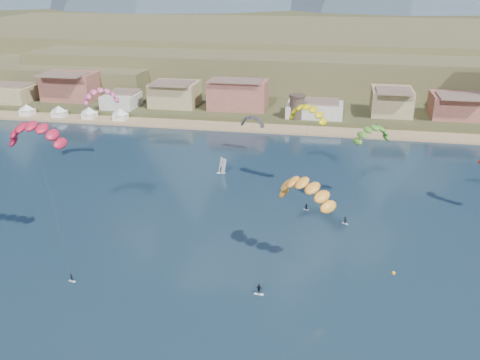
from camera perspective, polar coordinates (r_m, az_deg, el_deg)
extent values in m
plane|color=black|center=(86.28, -4.05, -13.99)|extent=(2400.00, 2400.00, 0.00)
cube|color=tan|center=(181.68, 4.33, 5.58)|extent=(2200.00, 12.00, 0.90)
cube|color=#4E492A|center=(629.97, 9.30, 16.75)|extent=(2200.00, 900.00, 4.00)
cube|color=brown|center=(291.33, 15.10, 12.85)|extent=(320.00, 150.00, 15.00)
cube|color=brown|center=(335.21, 0.49, 14.87)|extent=(380.00, 170.00, 18.00)
cylinder|color=#47382D|center=(187.48, 6.20, 7.84)|extent=(5.20, 5.20, 8.00)
cylinder|color=#47382D|center=(186.51, 6.25, 9.12)|extent=(5.82, 5.82, 0.60)
cube|color=white|center=(213.18, -22.12, 6.86)|extent=(4.50, 4.50, 2.00)
pyramid|color=white|center=(212.52, -22.24, 7.64)|extent=(6.40, 6.40, 2.00)
cube|color=white|center=(206.54, -19.05, 6.84)|extent=(4.50, 4.50, 2.00)
pyramid|color=white|center=(205.86, -19.15, 7.64)|extent=(6.40, 6.40, 2.00)
cube|color=white|center=(200.96, -16.04, 6.80)|extent=(4.50, 4.50, 2.00)
pyramid|color=white|center=(200.26, -16.13, 7.62)|extent=(6.40, 6.40, 2.00)
cube|color=white|center=(195.96, -12.87, 6.73)|extent=(4.50, 4.50, 2.00)
pyramid|color=white|center=(195.24, -12.94, 7.58)|extent=(6.40, 6.40, 2.00)
cube|color=silver|center=(97.66, -17.79, -10.43)|extent=(1.40, 0.74, 0.09)
imported|color=black|center=(97.24, -17.85, -10.02)|extent=(0.64, 0.51, 1.55)
cylinder|color=#262626|center=(98.22, -19.57, -3.06)|extent=(0.05, 0.05, 24.28)
cube|color=silver|center=(120.26, 7.19, -3.21)|extent=(1.35, 0.79, 0.09)
imported|color=black|center=(119.93, 7.21, -2.87)|extent=(0.87, 0.77, 1.49)
cylinder|color=#262626|center=(122.60, 7.26, 1.89)|extent=(0.05, 0.05, 20.65)
cube|color=silver|center=(89.88, 2.07, -12.28)|extent=(1.64, 0.63, 0.11)
imported|color=black|center=(89.35, 2.08, -11.77)|extent=(1.12, 0.55, 1.84)
cylinder|color=#262626|center=(91.12, 4.68, -6.92)|extent=(0.05, 0.05, 17.45)
cube|color=silver|center=(115.08, 11.34, -4.67)|extent=(1.40, 1.07, 0.09)
imported|color=black|center=(114.72, 11.37, -4.29)|extent=(1.19, 1.04, 1.60)
cylinder|color=#262626|center=(116.55, 12.78, 0.00)|extent=(0.05, 0.05, 18.39)
cylinder|color=#262626|center=(145.74, -15.19, 4.41)|extent=(0.04, 0.04, 19.07)
cylinder|color=#262626|center=(153.19, 1.08, 4.11)|extent=(0.04, 0.04, 11.08)
cube|color=silver|center=(141.07, -2.07, 0.78)|extent=(2.44, 1.19, 0.12)
imported|color=black|center=(140.76, -2.07, 1.12)|extent=(0.92, 0.71, 1.69)
cube|color=white|center=(140.26, -1.92, 1.58)|extent=(1.45, 2.68, 4.03)
sphere|color=gold|center=(99.17, 16.35, -9.67)|extent=(0.70, 0.70, 0.70)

